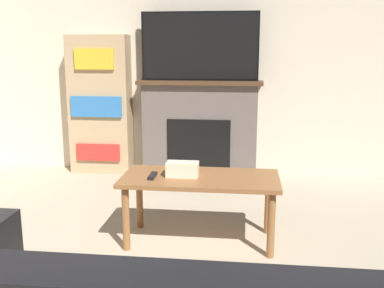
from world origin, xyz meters
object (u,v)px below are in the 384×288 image
at_px(fireplace, 200,128).
at_px(tv, 200,46).
at_px(coffee_table, 200,185).
at_px(bookshelf, 100,105).

height_order(fireplace, tv, tv).
height_order(fireplace, coffee_table, fireplace).
distance_m(fireplace, bookshelf, 1.11).
relative_size(tv, bookshelf, 0.82).
bearing_deg(fireplace, coffee_table, -84.10).
bearing_deg(coffee_table, fireplace, 95.90).
height_order(coffee_table, bookshelf, bookshelf).
bearing_deg(bookshelf, coffee_table, -53.73).
bearing_deg(coffee_table, tv, 95.97).
relative_size(tv, coffee_table, 1.12).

